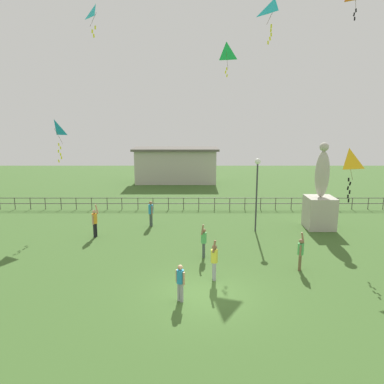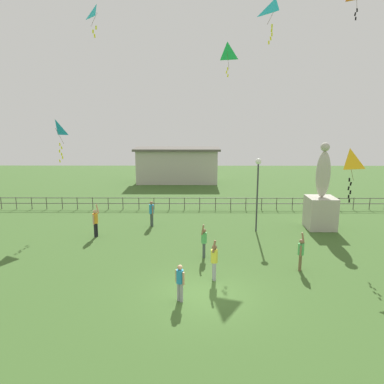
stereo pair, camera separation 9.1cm
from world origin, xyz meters
The scene contains 16 objects.
ground_plane centered at (0.00, 0.00, 0.00)m, with size 80.00×80.00×0.00m, color #3D6028.
statue_monument centered at (7.78, 9.14, 1.72)m, with size 1.76×1.76×5.57m.
lamppost centered at (3.53, 8.47, 3.35)m, with size 0.36×0.36×4.64m.
person_0 centered at (-0.96, -0.55, 0.87)m, with size 0.37×0.33×1.52m.
person_1 centered at (4.62, 2.44, 0.91)m, with size 0.35×0.46×1.81m.
person_2 centered at (-3.22, 9.56, 0.97)m, with size 0.31×0.47×1.69m.
person_3 centered at (0.49, 1.38, 0.97)m, with size 0.30×0.51×1.93m.
person_4 centered at (-6.35, 7.31, 0.99)m, with size 0.38×0.51×1.98m.
person_5 centered at (0.10, 4.06, 0.91)m, with size 0.30×0.47×1.80m.
kite_0 centered at (4.06, 8.02, 12.94)m, with size 1.17×1.31×2.38m.
kite_1 centered at (1.79, 11.91, 11.36)m, with size 1.05×0.95×2.19m.
kite_2 centered at (-9.48, 10.41, 6.25)m, with size 0.93×0.99×2.80m.
kite_3 centered at (-5.82, 8.03, 12.76)m, with size 0.89×0.93×1.75m.
kite_5 centered at (7.43, 4.63, 4.93)m, with size 1.01×0.82×2.73m.
waterfront_railing centered at (-0.41, 14.00, 0.62)m, with size 36.02×0.06×0.95m.
pavilion_building centered at (-2.26, 26.00, 1.93)m, with size 9.24×3.93×3.80m.
Camera 2 is at (-0.41, -13.82, 7.16)m, focal length 34.22 mm.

